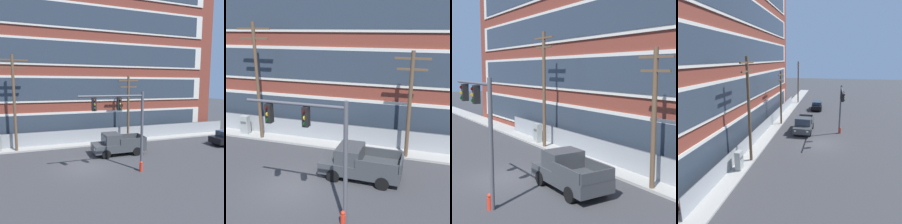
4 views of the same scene
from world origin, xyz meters
The scene contains 10 objects.
ground_plane centered at (0.00, 0.00, 0.00)m, with size 160.00×160.00×0.00m, color #38383A.
sidewalk_building_side centered at (0.00, 6.71, 0.08)m, with size 80.00×2.19×0.16m, color #9E9B93.
brick_mill_building centered at (-3.17, 11.99, 9.99)m, with size 44.85×8.96×19.96m.
chain_link_fence centered at (3.46, 7.02, 0.83)m, with size 34.20×0.06×1.63m.
traffic_signal_mast centered at (2.58, -2.14, 4.24)m, with size 4.84×0.43×6.02m.
pickup_truck_dark_grey centered at (3.58, 2.28, 0.95)m, with size 4.99×2.20×2.01m.
utility_pole_near_corner centered at (-5.51, 5.93, 5.19)m, with size 2.79×0.26×9.32m.
utility_pole_midblock centered at (6.15, 5.84, 4.17)m, with size 2.31×0.26×7.51m.
electrical_cabinet centered at (-7.31, 6.28, 0.87)m, with size 0.72×0.50×1.74m.
fire_hydrant centered at (3.87, -2.24, 0.38)m, with size 0.24×0.24×0.78m.
Camera 2 is at (6.93, -12.90, 8.97)m, focal length 45.00 mm.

